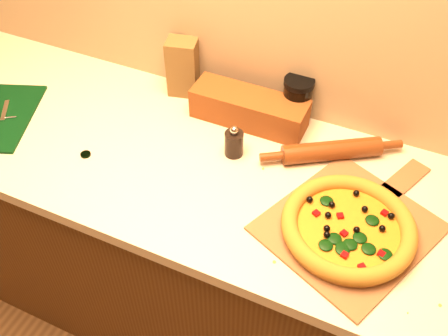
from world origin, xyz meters
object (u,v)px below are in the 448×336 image
Objects in this scene: pizza_peel at (352,224)px; pepper_grinder at (234,143)px; pizza at (348,227)px; dark_jar at (297,100)px; rolling_pin at (332,151)px.

pizza_peel is 5.53× the size of pepper_grinder.
dark_jar is at bearing 125.27° from pizza.
dark_jar is (-0.15, 0.13, 0.05)m from rolling_pin.
pepper_grinder is (-0.38, 0.15, 0.01)m from pizza.
rolling_pin is at bearing 20.78° from pepper_grinder.
pizza is at bearing -54.73° from dark_jar.
pepper_grinder is 0.26m from dark_jar.
pepper_grinder is (-0.39, 0.12, 0.04)m from pizza_peel.
dark_jar reaches higher than rolling_pin.
pizza reaches higher than pizza_peel.
pizza_peel is 1.56× the size of rolling_pin.
dark_jar is (-0.28, 0.35, 0.07)m from pizza_peel.
pepper_grinder reaches higher than rolling_pin.
pepper_grinder is 0.28× the size of rolling_pin.
pepper_grinder is at bearing -173.78° from pizza_peel.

